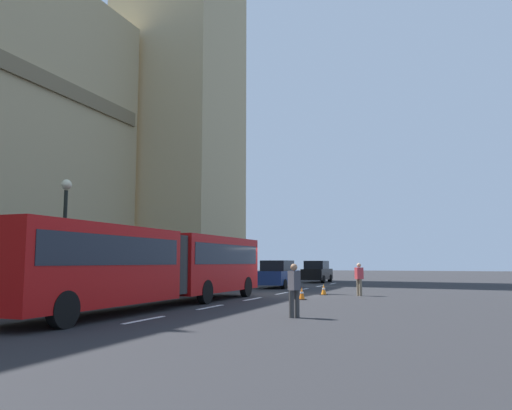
# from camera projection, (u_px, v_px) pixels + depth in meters

# --- Properties ---
(ground_plane) EXTENTS (160.00, 160.00, 0.00)m
(ground_plane) POSITION_uv_depth(u_px,v_px,m) (277.00, 294.00, 27.16)
(ground_plane) COLOR #262628
(lane_centre_marking) EXTENTS (29.80, 0.16, 0.01)m
(lane_centre_marking) POSITION_uv_depth(u_px,v_px,m) (282.00, 293.00, 28.04)
(lane_centre_marking) COLOR silver
(lane_centre_marking) RESTS_ON ground_plane
(articulated_bus) EXTENTS (15.91, 2.54, 2.90)m
(articulated_bus) POSITION_uv_depth(u_px,v_px,m) (158.00, 262.00, 19.75)
(articulated_bus) COLOR #B20F0F
(articulated_bus) RESTS_ON ground_plane
(sedan_lead) EXTENTS (4.40, 1.86, 1.85)m
(sedan_lead) POSITION_uv_depth(u_px,v_px,m) (278.00, 274.00, 34.27)
(sedan_lead) COLOR navy
(sedan_lead) RESTS_ON ground_plane
(sedan_trailing) EXTENTS (4.40, 1.86, 1.85)m
(sedan_trailing) POSITION_uv_depth(u_px,v_px,m) (317.00, 272.00, 43.51)
(sedan_trailing) COLOR black
(sedan_trailing) RESTS_ON ground_plane
(traffic_cone_west) EXTENTS (0.36, 0.36, 0.58)m
(traffic_cone_west) POSITION_uv_depth(u_px,v_px,m) (302.00, 294.00, 23.39)
(traffic_cone_west) COLOR black
(traffic_cone_west) RESTS_ON ground_plane
(traffic_cone_middle) EXTENTS (0.36, 0.36, 0.58)m
(traffic_cone_middle) POSITION_uv_depth(u_px,v_px,m) (324.00, 290.00, 26.79)
(traffic_cone_middle) COLOR black
(traffic_cone_middle) RESTS_ON ground_plane
(street_lamp) EXTENTS (0.44, 0.44, 5.27)m
(street_lamp) POSITION_uv_depth(u_px,v_px,m) (64.00, 231.00, 21.32)
(street_lamp) COLOR black
(street_lamp) RESTS_ON ground_plane
(pedestrian_near_cones) EXTENTS (0.45, 0.46, 1.69)m
(pedestrian_near_cones) POSITION_uv_depth(u_px,v_px,m) (294.00, 288.00, 15.92)
(pedestrian_near_cones) COLOR #333333
(pedestrian_near_cones) RESTS_ON ground_plane
(pedestrian_by_kerb) EXTENTS (0.46, 0.45, 1.69)m
(pedestrian_by_kerb) POSITION_uv_depth(u_px,v_px,m) (359.00, 278.00, 26.16)
(pedestrian_by_kerb) COLOR #726651
(pedestrian_by_kerb) RESTS_ON ground_plane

